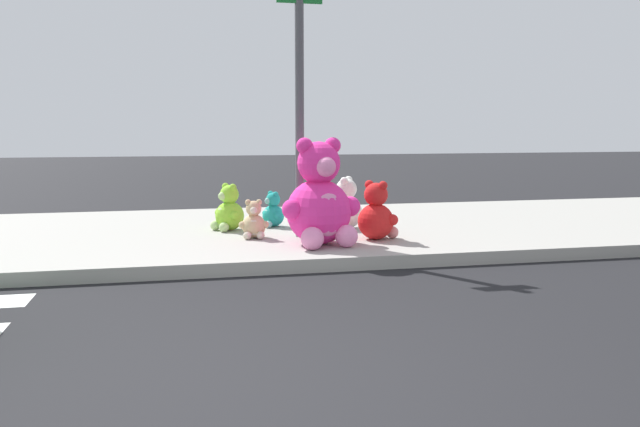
% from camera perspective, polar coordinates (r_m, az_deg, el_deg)
% --- Properties ---
extents(ground_plane, '(60.00, 60.00, 0.00)m').
position_cam_1_polar(ground_plane, '(3.79, -4.99, -16.21)').
color(ground_plane, black).
extents(sidewalk, '(28.00, 4.40, 0.15)m').
position_cam_1_polar(sidewalk, '(8.77, -9.17, -1.87)').
color(sidewalk, '#9E9B93').
rests_on(sidewalk, ground_plane).
extents(sign_pole, '(0.56, 0.11, 3.20)m').
position_cam_1_polar(sign_pole, '(7.97, -1.84, 10.05)').
color(sign_pole, '#4C4C51').
rests_on(sign_pole, sidewalk).
extents(plush_pink_large, '(0.96, 0.88, 1.26)m').
position_cam_1_polar(plush_pink_large, '(7.47, -0.00, 1.02)').
color(plush_pink_large, '#F22D93').
rests_on(plush_pink_large, sidewalk).
extents(plush_red, '(0.53, 0.51, 0.73)m').
position_cam_1_polar(plush_red, '(7.88, 5.11, -0.20)').
color(plush_red, red).
rests_on(plush_red, sidewalk).
extents(plush_white, '(0.51, 0.49, 0.71)m').
position_cam_1_polar(plush_white, '(8.67, 2.23, 0.51)').
color(plush_white, white).
rests_on(plush_white, sidewalk).
extents(plush_teal, '(0.36, 0.36, 0.50)m').
position_cam_1_polar(plush_teal, '(8.86, -4.30, 0.09)').
color(plush_teal, teal).
rests_on(plush_teal, sidewalk).
extents(plush_tan, '(0.37, 0.33, 0.49)m').
position_cam_1_polar(plush_tan, '(7.98, -5.95, -0.82)').
color(plush_tan, tan).
rests_on(plush_tan, sidewalk).
extents(plush_lime, '(0.46, 0.44, 0.63)m').
position_cam_1_polar(plush_lime, '(8.62, -8.21, 0.18)').
color(plush_lime, '#8CD133').
rests_on(plush_lime, sidewalk).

